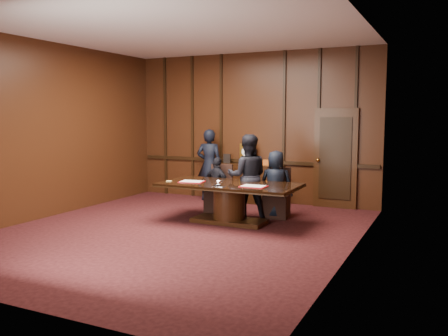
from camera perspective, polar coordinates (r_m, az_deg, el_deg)
name	(u,v)px	position (r m, az deg, el deg)	size (l,w,h in m)	color
room	(182,134)	(8.23, -5.11, 4.13)	(7.00, 7.04, 3.50)	black
sideboard	(248,182)	(11.16, 2.87, -1.65)	(1.60, 0.45, 1.54)	black
conference_table	(229,196)	(9.00, 0.63, -3.43)	(2.62, 1.32, 0.76)	black
folder_left	(192,182)	(9.16, -3.88, -1.64)	(0.51, 0.40, 0.02)	#B5101A
folder_right	(253,186)	(8.55, 3.57, -2.20)	(0.46, 0.33, 0.02)	#B5101A
inkstand	(219,184)	(8.55, -0.64, -1.88)	(0.20, 0.14, 0.12)	white
notepad	(169,181)	(9.28, -6.63, -1.56)	(0.10, 0.07, 0.01)	#EECD74
chair_left	(219,198)	(10.09, -0.63, -3.61)	(0.51, 0.51, 0.99)	black
chair_right	(277,203)	(9.60, 6.36, -4.17)	(0.53, 0.53, 0.99)	black
signatory_left	(217,185)	(9.98, -0.82, -2.05)	(0.68, 0.28, 1.16)	black
signatory_right	(276,184)	(9.46, 6.26, -1.97)	(0.66, 0.43, 1.35)	black
witness_left	(209,165)	(11.37, -1.78, 0.38)	(0.62, 0.41, 1.71)	black
witness_right	(248,176)	(9.42, 2.85, -1.00)	(0.81, 0.63, 1.67)	black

